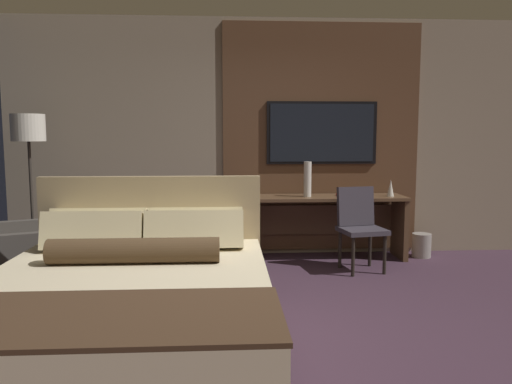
{
  "coord_description": "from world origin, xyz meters",
  "views": [
    {
      "loc": [
        -0.4,
        -3.39,
        1.44
      ],
      "look_at": [
        -0.15,
        0.98,
        0.94
      ],
      "focal_mm": 35.0,
      "sensor_mm": 36.0,
      "label": 1
    }
  ],
  "objects_px": {
    "armchair_by_window": "(24,258)",
    "desk": "(324,215)",
    "tv": "(322,133)",
    "bed": "(129,309)",
    "waste_bin": "(421,245)",
    "floor_lamp": "(29,140)",
    "vase_tall": "(308,179)",
    "desk_chair": "(359,221)",
    "book": "(347,195)",
    "vase_short": "(391,188)"
  },
  "relations": [
    {
      "from": "book",
      "to": "waste_bin",
      "type": "distance_m",
      "value": 1.09
    },
    {
      "from": "floor_lamp",
      "to": "vase_short",
      "type": "distance_m",
      "value": 3.98
    },
    {
      "from": "tv",
      "to": "desk",
      "type": "bearing_deg",
      "value": -90.0
    },
    {
      "from": "vase_short",
      "to": "waste_bin",
      "type": "distance_m",
      "value": 0.81
    },
    {
      "from": "floor_lamp",
      "to": "waste_bin",
      "type": "xyz_separation_m",
      "value": [
        4.35,
        0.33,
        -1.24
      ]
    },
    {
      "from": "armchair_by_window",
      "to": "bed",
      "type": "bearing_deg",
      "value": -164.67
    },
    {
      "from": "desk_chair",
      "to": "book",
      "type": "xyz_separation_m",
      "value": [
        -0.02,
        0.46,
        0.22
      ]
    },
    {
      "from": "vase_tall",
      "to": "vase_short",
      "type": "height_order",
      "value": "vase_tall"
    },
    {
      "from": "armchair_by_window",
      "to": "vase_tall",
      "type": "bearing_deg",
      "value": -95.79
    },
    {
      "from": "desk",
      "to": "vase_short",
      "type": "distance_m",
      "value": 0.83
    },
    {
      "from": "desk",
      "to": "book",
      "type": "bearing_deg",
      "value": -13.22
    },
    {
      "from": "book",
      "to": "vase_short",
      "type": "bearing_deg",
      "value": -4.42
    },
    {
      "from": "desk",
      "to": "waste_bin",
      "type": "bearing_deg",
      "value": -2.09
    },
    {
      "from": "tv",
      "to": "desk_chair",
      "type": "height_order",
      "value": "tv"
    },
    {
      "from": "desk",
      "to": "tv",
      "type": "distance_m",
      "value": 0.98
    },
    {
      "from": "desk",
      "to": "book",
      "type": "distance_m",
      "value": 0.36
    },
    {
      "from": "armchair_by_window",
      "to": "book",
      "type": "relative_size",
      "value": 4.33
    },
    {
      "from": "vase_tall",
      "to": "floor_lamp",
      "type": "bearing_deg",
      "value": -174.46
    },
    {
      "from": "book",
      "to": "desk_chair",
      "type": "bearing_deg",
      "value": -87.98
    },
    {
      "from": "bed",
      "to": "tv",
      "type": "xyz_separation_m",
      "value": [
        1.75,
        2.84,
        1.11
      ]
    },
    {
      "from": "desk",
      "to": "tv",
      "type": "bearing_deg",
      "value": 90.0
    },
    {
      "from": "bed",
      "to": "book",
      "type": "relative_size",
      "value": 8.78
    },
    {
      "from": "waste_bin",
      "to": "tv",
      "type": "bearing_deg",
      "value": 167.82
    },
    {
      "from": "armchair_by_window",
      "to": "waste_bin",
      "type": "relative_size",
      "value": 3.87
    },
    {
      "from": "book",
      "to": "waste_bin",
      "type": "xyz_separation_m",
      "value": [
        0.9,
        0.02,
        -0.61
      ]
    },
    {
      "from": "desk_chair",
      "to": "vase_tall",
      "type": "xyz_separation_m",
      "value": [
        -0.49,
        0.44,
        0.41
      ]
    },
    {
      "from": "desk_chair",
      "to": "book",
      "type": "distance_m",
      "value": 0.52
    },
    {
      "from": "armchair_by_window",
      "to": "vase_short",
      "type": "xyz_separation_m",
      "value": [
        3.81,
        0.85,
        0.56
      ]
    },
    {
      "from": "waste_bin",
      "to": "floor_lamp",
      "type": "bearing_deg",
      "value": -175.71
    },
    {
      "from": "floor_lamp",
      "to": "vase_tall",
      "type": "relative_size",
      "value": 4.12
    },
    {
      "from": "book",
      "to": "waste_bin",
      "type": "height_order",
      "value": "book"
    },
    {
      "from": "desk",
      "to": "tv",
      "type": "height_order",
      "value": "tv"
    },
    {
      "from": "vase_tall",
      "to": "book",
      "type": "distance_m",
      "value": 0.51
    },
    {
      "from": "vase_short",
      "to": "desk",
      "type": "bearing_deg",
      "value": 172.5
    },
    {
      "from": "tv",
      "to": "armchair_by_window",
      "type": "relative_size",
      "value": 1.21
    },
    {
      "from": "floor_lamp",
      "to": "desk",
      "type": "bearing_deg",
      "value": 6.61
    },
    {
      "from": "vase_tall",
      "to": "desk_chair",
      "type": "bearing_deg",
      "value": -42.34
    },
    {
      "from": "desk",
      "to": "vase_short",
      "type": "height_order",
      "value": "vase_short"
    },
    {
      "from": "tv",
      "to": "desk_chair",
      "type": "relative_size",
      "value": 1.49
    },
    {
      "from": "tv",
      "to": "bed",
      "type": "bearing_deg",
      "value": -121.67
    },
    {
      "from": "armchair_by_window",
      "to": "floor_lamp",
      "type": "height_order",
      "value": "floor_lamp"
    },
    {
      "from": "floor_lamp",
      "to": "vase_short",
      "type": "height_order",
      "value": "floor_lamp"
    },
    {
      "from": "armchair_by_window",
      "to": "desk",
      "type": "bearing_deg",
      "value": -95.51
    },
    {
      "from": "vase_tall",
      "to": "vase_short",
      "type": "distance_m",
      "value": 0.97
    },
    {
      "from": "vase_short",
      "to": "waste_bin",
      "type": "height_order",
      "value": "vase_short"
    },
    {
      "from": "armchair_by_window",
      "to": "waste_bin",
      "type": "bearing_deg",
      "value": -100.61
    },
    {
      "from": "vase_tall",
      "to": "book",
      "type": "relative_size",
      "value": 1.6
    },
    {
      "from": "desk_chair",
      "to": "floor_lamp",
      "type": "relative_size",
      "value": 0.53
    },
    {
      "from": "desk_chair",
      "to": "floor_lamp",
      "type": "xyz_separation_m",
      "value": [
        -3.46,
        0.16,
        0.86
      ]
    },
    {
      "from": "book",
      "to": "vase_tall",
      "type": "bearing_deg",
      "value": -177.57
    }
  ]
}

